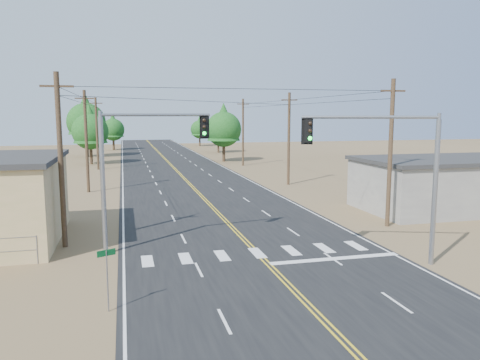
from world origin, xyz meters
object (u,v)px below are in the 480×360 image
object	(u,v)px
signal_mast_left	(135,157)
street_sign	(107,270)
signal_mast_right	(396,162)
building_right	(455,185)

from	to	relation	value
signal_mast_left	street_sign	size ratio (longest dim) A/B	3.16
signal_mast_left	signal_mast_right	xyz separation A→B (m)	(12.63, -5.71, -0.04)
building_right	street_sign	xyz separation A→B (m)	(-26.80, -14.00, -0.34)
signal_mast_left	street_sign	world-z (taller)	signal_mast_left
signal_mast_left	street_sign	xyz separation A→B (m)	(-1.41, -8.34, -3.63)
signal_mast_left	street_sign	bearing A→B (deg)	-110.58
street_sign	signal_mast_right	bearing A→B (deg)	-13.88
signal_mast_right	signal_mast_left	bearing A→B (deg)	174.12
building_right	street_sign	size ratio (longest dim) A/B	6.04
signal_mast_right	building_right	bearing A→B (deg)	60.18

